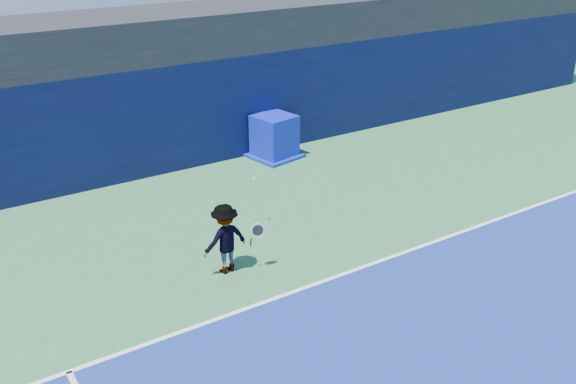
% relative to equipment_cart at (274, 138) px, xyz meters
% --- Properties ---
extents(ground, '(80.00, 80.00, 0.00)m').
position_rel_equipment_cart_xyz_m(ground, '(-2.90, -9.48, -0.59)').
color(ground, '#316F3F').
rests_on(ground, ground).
extents(baseline, '(24.00, 0.10, 0.01)m').
position_rel_equipment_cart_xyz_m(baseline, '(-2.90, -6.48, -0.58)').
color(baseline, white).
rests_on(baseline, ground).
extents(stadium_band, '(36.00, 3.00, 1.20)m').
position_rel_equipment_cart_xyz_m(stadium_band, '(-2.90, 2.02, 3.01)').
color(stadium_band, black).
rests_on(stadium_band, back_wall_assembly).
extents(back_wall_assembly, '(36.00, 1.03, 3.00)m').
position_rel_equipment_cart_xyz_m(back_wall_assembly, '(-2.91, 1.02, 0.91)').
color(back_wall_assembly, '#090D32').
rests_on(back_wall_assembly, ground).
extents(equipment_cart, '(1.57, 1.57, 1.28)m').
position_rel_equipment_cart_xyz_m(equipment_cart, '(0.00, 0.00, 0.00)').
color(equipment_cart, '#0D18B6').
rests_on(equipment_cart, ground).
extents(tennis_player, '(1.23, 0.69, 1.49)m').
position_rel_equipment_cart_xyz_m(tennis_player, '(-4.28, -5.06, 0.16)').
color(tennis_player, white).
rests_on(tennis_player, ground).
extents(tennis_ball, '(0.07, 0.07, 0.07)m').
position_rel_equipment_cart_xyz_m(tennis_ball, '(-2.76, -3.60, 0.61)').
color(tennis_ball, '#E7F51B').
rests_on(tennis_ball, ground).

